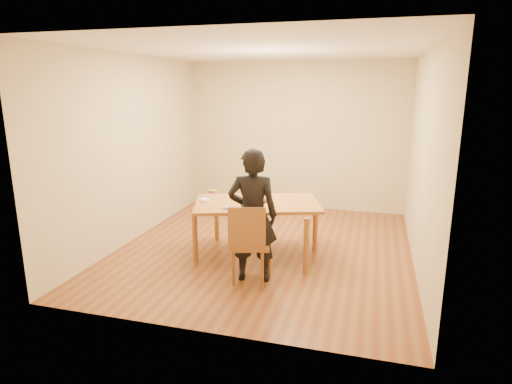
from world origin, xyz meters
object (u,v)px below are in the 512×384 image
(person, at_px, (253,216))
(dining_chair, at_px, (252,245))
(dining_table, at_px, (257,204))
(cake_plate, at_px, (256,201))
(cake, at_px, (256,197))

(person, bearing_deg, dining_chair, 79.97)
(person, bearing_deg, dining_table, -88.41)
(cake_plate, height_order, person, person)
(cake, bearing_deg, person, -77.08)
(dining_chair, bearing_deg, cake_plate, 86.65)
(dining_table, xyz_separation_m, dining_chair, (0.15, -0.78, -0.28))
(dining_table, xyz_separation_m, cake_plate, (-0.02, 0.02, 0.03))
(cake, height_order, person, person)
(dining_chair, height_order, cake, cake)
(dining_table, relative_size, cake_plate, 5.46)
(dining_table, relative_size, person, 1.03)
(dining_table, relative_size, dining_chair, 4.02)
(cake_plate, xyz_separation_m, person, (0.17, -0.75, 0.03))
(cake_plate, relative_size, person, 0.19)
(dining_chair, xyz_separation_m, cake_plate, (-0.17, 0.80, 0.31))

